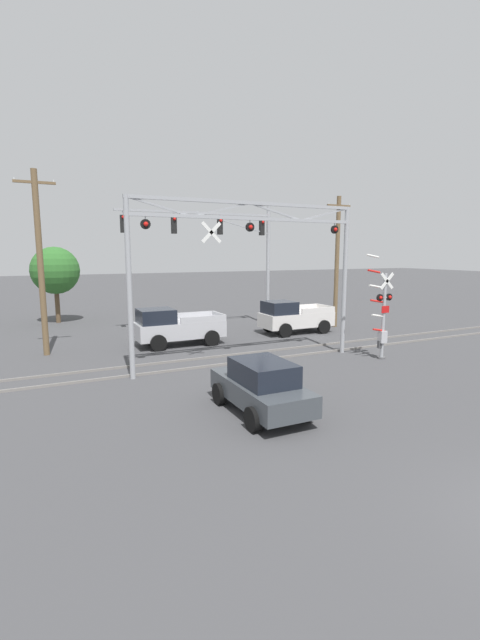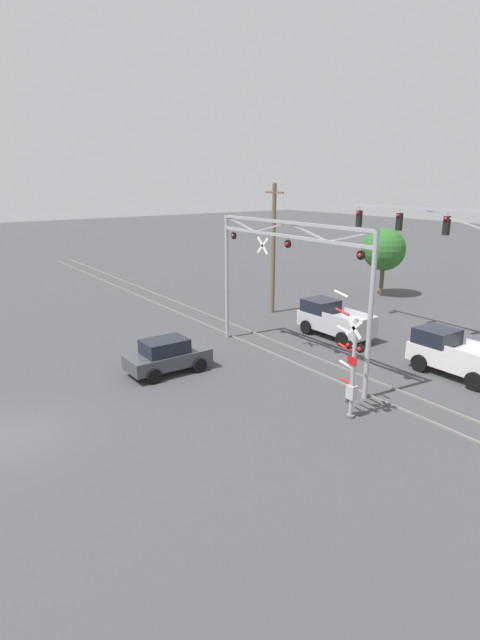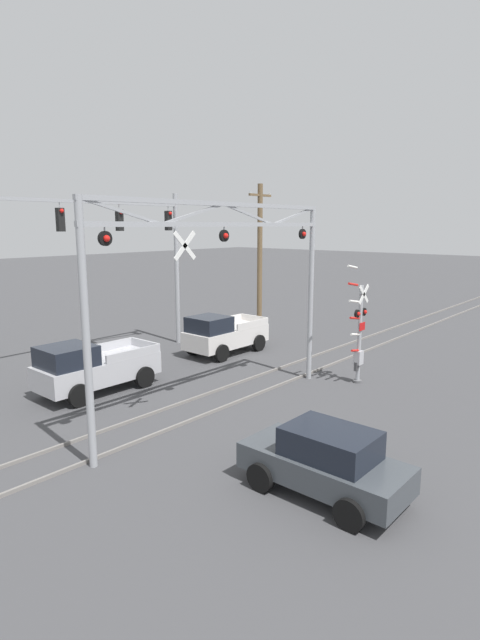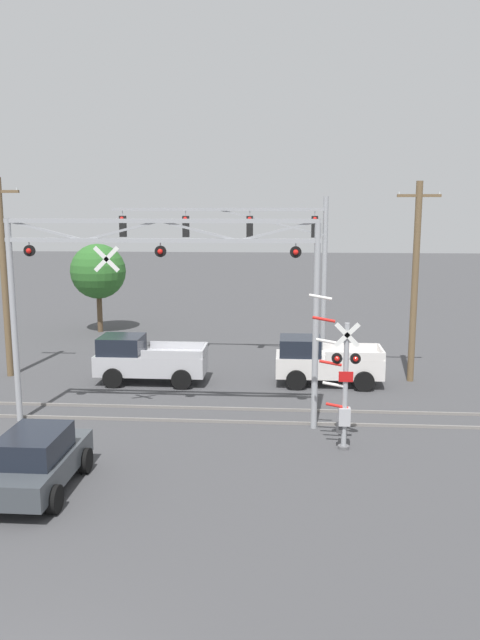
% 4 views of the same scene
% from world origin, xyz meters
% --- Properties ---
extents(rail_track_near, '(80.00, 0.08, 0.10)m').
position_xyz_m(rail_track_near, '(0.00, 13.25, 0.05)').
color(rail_track_near, gray).
rests_on(rail_track_near, ground_plane).
extents(rail_track_far, '(80.00, 0.08, 0.10)m').
position_xyz_m(rail_track_far, '(0.00, 14.68, 0.05)').
color(rail_track_far, gray).
rests_on(rail_track_far, ground_plane).
extents(crossing_gantry, '(10.56, 0.26, 7.07)m').
position_xyz_m(crossing_gantry, '(-0.01, 12.96, 4.98)').
color(crossing_gantry, '#9EA0A5').
rests_on(crossing_gantry, ground_plane).
extents(crossing_signal_mast, '(1.61, 0.35, 4.88)m').
position_xyz_m(crossing_signal_mast, '(5.95, 11.14, 1.94)').
color(crossing_signal_mast, '#9EA0A5').
rests_on(crossing_signal_mast, ground_plane).
extents(traffic_signal_span, '(10.21, 0.39, 7.97)m').
position_xyz_m(traffic_signal_span, '(3.27, 21.99, 5.58)').
color(traffic_signal_span, '#9EA0A5').
rests_on(traffic_signal_span, ground_plane).
extents(pickup_truck_lead, '(4.67, 2.16, 2.02)m').
position_xyz_m(pickup_truck_lead, '(-1.80, 18.19, 1.01)').
color(pickup_truck_lead, '#B7B7BC').
rests_on(pickup_truck_lead, ground_plane).
extents(pickup_truck_following, '(4.48, 2.16, 2.02)m').
position_xyz_m(pickup_truck_following, '(5.79, 18.45, 1.01)').
color(pickup_truck_following, silver).
rests_on(pickup_truck_following, ground_plane).
extents(sedan_waiting, '(2.00, 4.00, 1.67)m').
position_xyz_m(sedan_waiting, '(-2.33, 7.56, 0.85)').
color(sedan_waiting, '#3D4247').
rests_on(sedan_waiting, ground_plane).
extents(utility_pole_right, '(1.80, 0.28, 8.53)m').
position_xyz_m(utility_pole_right, '(9.63, 19.24, 4.41)').
color(utility_pole_right, brown).
rests_on(utility_pole_right, ground_plane).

